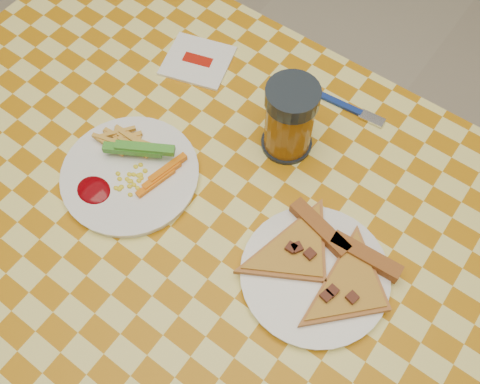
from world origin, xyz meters
name	(u,v)px	position (x,y,z in m)	size (l,w,h in m)	color
ground	(223,339)	(0.00, 0.00, 0.00)	(8.00, 8.00, 0.00)	beige
table	(212,245)	(0.00, 0.00, 0.68)	(1.28, 0.88, 0.76)	silver
plate_left	(130,175)	(-0.16, 0.00, 0.76)	(0.23, 0.23, 0.01)	white
plate_right	(314,275)	(0.18, 0.03, 0.76)	(0.22, 0.22, 0.01)	white
fries_veggies	(131,161)	(-0.17, 0.01, 0.78)	(0.18, 0.17, 0.04)	#EACA4A
pizza_slices	(324,265)	(0.18, 0.05, 0.78)	(0.26, 0.24, 0.02)	#BD7D3A
drink_glass	(290,120)	(0.01, 0.21, 0.83)	(0.09, 0.09, 0.14)	black
napkin	(198,61)	(-0.23, 0.26, 0.76)	(0.15, 0.14, 0.01)	white
fork	(348,107)	(0.06, 0.34, 0.76)	(0.15, 0.03, 0.01)	navy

